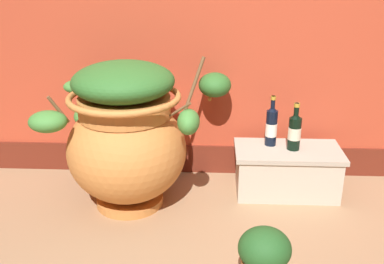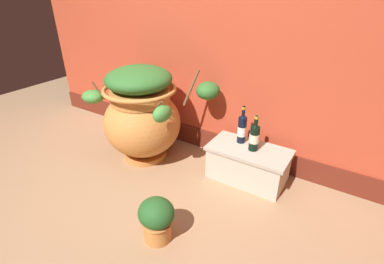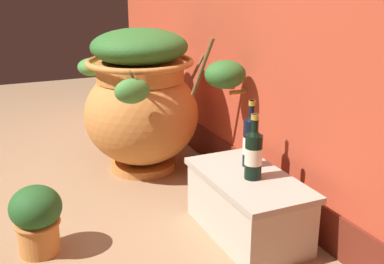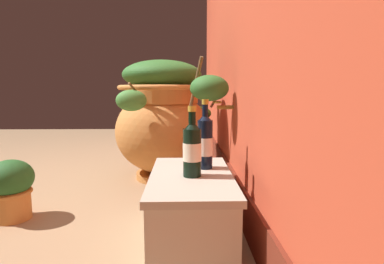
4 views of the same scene
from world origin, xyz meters
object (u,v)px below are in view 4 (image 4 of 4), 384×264
object	(u,v)px
wine_bottle_left	(205,140)
wine_bottle_middle	(192,147)
potted_shrub	(11,187)
terracotta_urn	(164,118)

from	to	relation	value
wine_bottle_left	wine_bottle_middle	xyz separation A→B (m)	(0.14, -0.07, -0.01)
wine_bottle_middle	potted_shrub	xyz separation A→B (m)	(-0.27, -0.95, -0.26)
terracotta_urn	wine_bottle_middle	bearing A→B (deg)	10.23
terracotta_urn	wine_bottle_left	size ratio (longest dim) A/B	3.35
terracotta_urn	wine_bottle_middle	xyz separation A→B (m)	(1.03, 0.19, -0.03)
wine_bottle_middle	wine_bottle_left	bearing A→B (deg)	154.62
terracotta_urn	potted_shrub	size ratio (longest dim) A/B	3.47
wine_bottle_left	potted_shrub	bearing A→B (deg)	-97.67
terracotta_urn	wine_bottle_middle	distance (m)	1.05
wine_bottle_left	wine_bottle_middle	size ratio (longest dim) A/B	1.08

